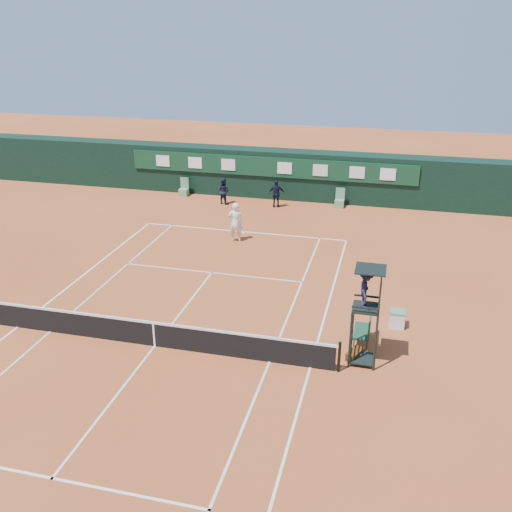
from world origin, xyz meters
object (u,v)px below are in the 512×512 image
Objects in this scene: cooler at (397,318)px; player at (236,222)px; tennis_net at (154,333)px; player_bench at (365,328)px; umpire_chair at (367,296)px.

cooler is 0.32× the size of player.
cooler is at bearing 23.02° from tennis_net.
cooler is (8.17, 3.47, -0.18)m from tennis_net.
player is (-0.05, 10.52, 0.51)m from tennis_net.
cooler is (1.08, 1.48, -0.27)m from player_bench.
player_bench is 11.13m from player.
tennis_net is 3.77× the size of umpire_chair.
umpire_chair is 3.64m from cooler.
player is at bearing 139.38° from cooler.
player reaches higher than cooler.
tennis_net is at bearing -156.98° from cooler.
umpire_chair is at bearing -90.65° from player_bench.
player reaches higher than player_bench.
player is at bearing 126.05° from umpire_chair.
cooler is at bearing 127.52° from player.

